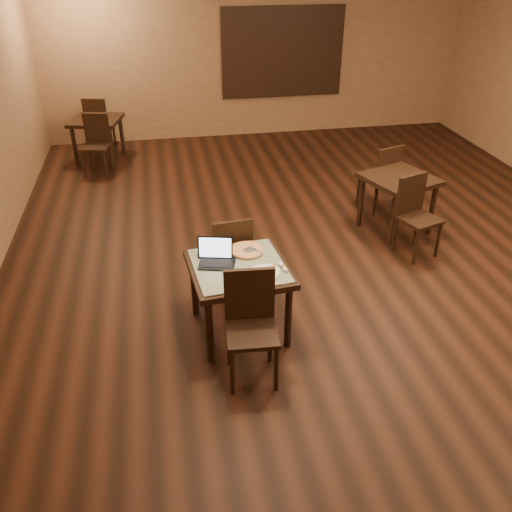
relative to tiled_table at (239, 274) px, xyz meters
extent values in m
plane|color=black|center=(1.34, 1.21, -0.66)|extent=(10.00, 10.00, 0.00)
cube|color=#906B49|center=(1.34, 6.21, 0.84)|extent=(8.00, 0.02, 3.00)
cube|color=#26528E|center=(1.84, 6.18, 0.89)|extent=(2.20, 0.04, 1.50)
cube|color=black|center=(1.84, 6.16, 0.89)|extent=(2.34, 0.02, 1.64)
cylinder|color=black|center=(-0.34, -0.41, -0.31)|extent=(0.07, 0.07, 0.71)
cylinder|color=black|center=(-0.41, 0.34, -0.31)|extent=(0.07, 0.07, 0.71)
cylinder|color=black|center=(0.41, -0.34, -0.31)|extent=(0.07, 0.07, 0.71)
cylinder|color=black|center=(0.34, 0.41, -0.31)|extent=(0.07, 0.07, 0.71)
cube|color=black|center=(0.00, 0.00, 0.06)|extent=(1.00, 1.00, 0.06)
cube|color=#1B3BB3|center=(0.00, 0.00, 0.09)|extent=(0.91, 0.91, 0.02)
cylinder|color=black|center=(-0.20, -0.88, -0.42)|extent=(0.04, 0.04, 0.48)
cylinder|color=black|center=(-0.18, -0.50, -0.42)|extent=(0.04, 0.04, 0.48)
cylinder|color=black|center=(0.18, -0.90, -0.42)|extent=(0.04, 0.04, 0.48)
cylinder|color=black|center=(0.20, -0.52, -0.42)|extent=(0.04, 0.04, 0.48)
cube|color=black|center=(0.00, -0.70, -0.16)|extent=(0.47, 0.47, 0.04)
cube|color=black|center=(0.01, -0.50, 0.11)|extent=(0.45, 0.07, 0.51)
cylinder|color=black|center=(0.16, 0.90, -0.43)|extent=(0.04, 0.04, 0.45)
cylinder|color=black|center=(0.20, 0.54, -0.43)|extent=(0.04, 0.04, 0.45)
cylinder|color=black|center=(-0.20, 0.86, -0.43)|extent=(0.04, 0.04, 0.45)
cylinder|color=black|center=(-0.16, 0.50, -0.43)|extent=(0.04, 0.04, 0.45)
cube|color=black|center=(0.00, 0.70, -0.19)|extent=(0.46, 0.46, 0.04)
cube|color=black|center=(0.02, 0.51, 0.07)|extent=(0.42, 0.08, 0.48)
cube|color=black|center=(-0.20, 0.05, 0.11)|extent=(0.38, 0.31, 0.02)
cube|color=black|center=(-0.20, 0.17, 0.22)|extent=(0.34, 0.13, 0.22)
cube|color=#C9DCFF|center=(-0.20, 0.16, 0.23)|extent=(0.31, 0.11, 0.19)
cylinder|color=white|center=(0.22, -0.18, 0.11)|extent=(0.28, 0.28, 0.02)
cylinder|color=silver|center=(0.12, 0.24, 0.11)|extent=(0.32, 0.32, 0.01)
cylinder|color=beige|center=(0.12, 0.24, 0.12)|extent=(0.33, 0.33, 0.02)
torus|color=#D88845|center=(0.12, 0.24, 0.12)|extent=(0.34, 0.34, 0.02)
cube|color=silver|center=(0.14, 0.22, 0.13)|extent=(0.20, 0.26, 0.01)
cylinder|color=white|center=(0.40, -0.14, 0.12)|extent=(0.07, 0.17, 0.03)
cylinder|color=#A12B13|center=(0.40, -0.14, 0.12)|extent=(0.04, 0.04, 0.04)
cylinder|color=black|center=(2.19, 1.34, -0.30)|extent=(0.07, 0.07, 0.73)
cylinder|color=black|center=(1.98, 1.96, -0.30)|extent=(0.07, 0.07, 0.73)
cylinder|color=black|center=(2.81, 1.56, -0.30)|extent=(0.07, 0.07, 0.73)
cylinder|color=black|center=(2.60, 2.18, -0.30)|extent=(0.07, 0.07, 0.73)
cube|color=black|center=(2.40, 1.76, 0.08)|extent=(1.04, 1.04, 0.06)
cylinder|color=black|center=(2.28, 0.86, -0.43)|extent=(0.04, 0.04, 0.46)
cylinder|color=black|center=(2.16, 1.21, -0.43)|extent=(0.04, 0.04, 0.46)
cylinder|color=black|center=(2.63, 0.98, -0.43)|extent=(0.04, 0.04, 0.46)
cylinder|color=black|center=(2.51, 1.33, -0.43)|extent=(0.04, 0.04, 0.46)
cube|color=black|center=(2.40, 1.10, -0.18)|extent=(0.55, 0.55, 0.04)
cube|color=black|center=(2.33, 1.28, 0.09)|extent=(0.42, 0.18, 0.49)
cylinder|color=black|center=(2.51, 2.66, -0.43)|extent=(0.04, 0.04, 0.46)
cylinder|color=black|center=(2.63, 2.31, -0.43)|extent=(0.04, 0.04, 0.46)
cylinder|color=black|center=(2.16, 2.54, -0.43)|extent=(0.04, 0.04, 0.46)
cylinder|color=black|center=(2.28, 2.19, -0.43)|extent=(0.04, 0.04, 0.46)
cube|color=black|center=(2.40, 2.43, -0.18)|extent=(0.55, 0.55, 0.04)
cube|color=black|center=(2.46, 2.24, 0.09)|extent=(0.42, 0.18, 0.49)
cylinder|color=black|center=(-2.04, 4.98, -0.30)|extent=(0.07, 0.07, 0.71)
cylinder|color=black|center=(-1.89, 5.60, -0.30)|extent=(0.07, 0.07, 0.71)
cylinder|color=black|center=(-1.42, 4.83, -0.30)|extent=(0.07, 0.07, 0.71)
cylinder|color=black|center=(-1.27, 5.45, -0.30)|extent=(0.07, 0.07, 0.71)
cube|color=black|center=(-1.66, 5.21, 0.06)|extent=(0.97, 0.97, 0.06)
cylinder|color=black|center=(-1.88, 4.43, -0.43)|extent=(0.04, 0.04, 0.45)
cylinder|color=black|center=(-1.79, 4.78, -0.43)|extent=(0.04, 0.04, 0.45)
cylinder|color=black|center=(-1.52, 4.34, -0.43)|extent=(0.04, 0.04, 0.45)
cylinder|color=black|center=(-1.44, 4.69, -0.43)|extent=(0.04, 0.04, 0.45)
cube|color=black|center=(-1.66, 4.56, -0.19)|extent=(0.51, 0.51, 0.04)
cube|color=black|center=(-1.61, 4.75, 0.07)|extent=(0.42, 0.14, 0.48)
cylinder|color=black|center=(-1.44, 6.00, -0.43)|extent=(0.04, 0.04, 0.45)
cylinder|color=black|center=(-1.52, 5.65, -0.43)|extent=(0.04, 0.04, 0.45)
cylinder|color=black|center=(-1.79, 6.08, -0.43)|extent=(0.04, 0.04, 0.45)
cylinder|color=black|center=(-1.88, 5.73, -0.43)|extent=(0.04, 0.04, 0.45)
cube|color=black|center=(-1.66, 5.86, -0.19)|extent=(0.51, 0.51, 0.04)
cube|color=black|center=(-1.70, 5.68, 0.07)|extent=(0.42, 0.14, 0.48)
camera|label=1|loc=(-0.65, -4.32, 2.79)|focal=38.00mm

